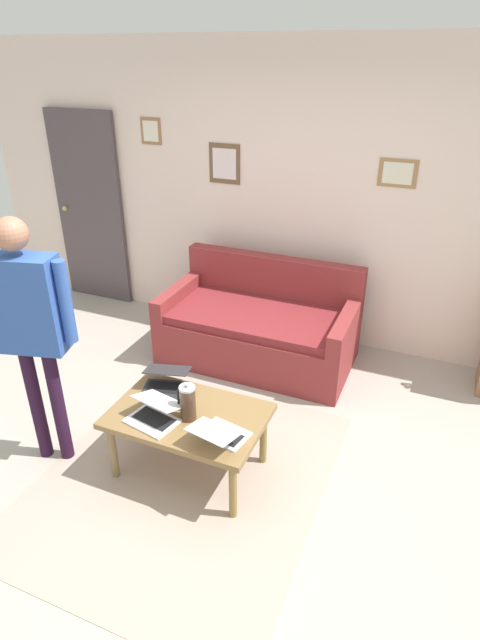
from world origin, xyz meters
The scene contains 11 objects.
ground_plane centered at (0.00, 0.00, 0.00)m, with size 7.68×7.68×0.00m, color #A89D93.
area_rug centered at (0.08, 0.09, 0.00)m, with size 1.81×2.12×0.01m, color tan.
back_wall centered at (0.00, -2.20, 1.35)m, with size 7.04×0.11×2.70m.
interior_door centered at (2.37, -2.11, 1.02)m, with size 0.82×0.09×2.05m.
couch centered at (0.18, -1.57, 0.31)m, with size 1.70×0.91×0.88m.
coffee_table centered at (0.08, -0.01, 0.42)m, with size 1.00×0.66×0.47m.
laptop_left centered at (0.24, 0.13, 0.52)m, with size 0.37×0.35×0.15m.
laptop_center centered at (0.35, -0.20, 0.52)m, with size 0.38×0.37×0.14m.
laptop_right centered at (-0.22, 0.13, 0.51)m, with size 0.34×0.36×0.13m.
french_press centered at (0.05, 0.03, 0.59)m, with size 0.12×0.10×0.27m.
person_standing centered at (1.02, 0.24, 1.11)m, with size 0.60×0.30×1.73m.
Camera 1 is at (-1.28, 2.32, 2.55)m, focal length 28.92 mm.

